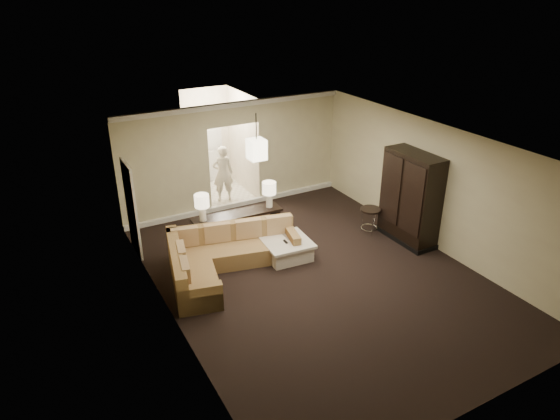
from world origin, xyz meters
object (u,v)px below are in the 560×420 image
coffee_table (286,248)px  armoire (410,199)px  console_table (238,226)px  person (223,171)px  drink_table (370,215)px  sectional_sofa (222,257)px

coffee_table → armoire: (2.85, -0.64, 0.81)m
armoire → console_table: bearing=155.2°
person → drink_table: bearing=135.1°
console_table → armoire: (3.55, -1.64, 0.54)m
armoire → drink_table: 1.05m
person → console_table: bearing=85.3°
sectional_sofa → person: (1.46, 3.36, 0.53)m
coffee_table → person: person is taller
coffee_table → drink_table: 2.33m
coffee_table → person: 3.56m
drink_table → console_table: bearing=162.8°
armoire → drink_table: armoire is taller
armoire → person: size_ratio=1.23×
coffee_table → console_table: size_ratio=0.52×
sectional_sofa → drink_table: bearing=11.4°
console_table → armoire: armoire is taller
sectional_sofa → drink_table: size_ratio=5.10×
sectional_sofa → console_table: 1.15m
drink_table → person: person is taller
person → sectional_sofa: bearing=77.6°
coffee_table → console_table: 1.25m
person → coffee_table: bearing=101.0°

